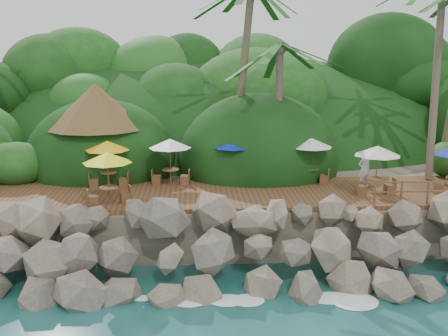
{
  "coord_description": "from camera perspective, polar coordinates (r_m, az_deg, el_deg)",
  "views": [
    {
      "loc": [
        -1.27,
        -16.36,
        8.45
      ],
      "look_at": [
        0.0,
        6.0,
        3.4
      ],
      "focal_mm": 41.99,
      "sensor_mm": 36.0,
      "label": 1
    }
  ],
  "objects": [
    {
      "name": "ground",
      "position": [
        18.46,
        1.09,
        -14.54
      ],
      "size": [
        140.0,
        140.0,
        0.0
      ],
      "primitive_type": "plane",
      "color": "#19514F",
      "rests_on": "ground"
    },
    {
      "name": "land_base",
      "position": [
        33.22,
        -0.98,
        -0.17
      ],
      "size": [
        32.0,
        25.2,
        2.1
      ],
      "primitive_type": "cube",
      "color": "gray",
      "rests_on": "ground"
    },
    {
      "name": "jungle_hill",
      "position": [
        40.77,
        -1.4,
        0.74
      ],
      "size": [
        44.8,
        28.0,
        15.4
      ],
      "primitive_type": "ellipsoid",
      "color": "#143811",
      "rests_on": "ground"
    },
    {
      "name": "seawall",
      "position": [
        19.8,
        0.67,
        -8.93
      ],
      "size": [
        29.0,
        4.0,
        2.3
      ],
      "primitive_type": null,
      "color": "gray",
      "rests_on": "ground"
    },
    {
      "name": "terrace",
      "position": [
        23.25,
        0.0,
        -2.89
      ],
      "size": [
        26.0,
        5.0,
        0.2
      ],
      "primitive_type": "cube",
      "color": "brown",
      "rests_on": "land_base"
    },
    {
      "name": "jungle_foliage",
      "position": [
        32.51,
        -0.9,
        -2.36
      ],
      "size": [
        44.0,
        16.0,
        12.0
      ],
      "primitive_type": null,
      "color": "#143811",
      "rests_on": "ground"
    },
    {
      "name": "foam_line",
      "position": [
        18.71,
        1.02,
        -14.04
      ],
      "size": [
        25.2,
        0.8,
        0.06
      ],
      "color": "white",
      "rests_on": "ground"
    },
    {
      "name": "palapa",
      "position": [
        26.48,
        -13.75,
        6.58
      ],
      "size": [
        4.84,
        4.84,
        4.6
      ],
      "color": "brown",
      "rests_on": "ground"
    },
    {
      "name": "dining_clusters",
      "position": [
        23.24,
        4.82,
        1.86
      ],
      "size": [
        25.6,
        5.2,
        2.16
      ],
      "color": "brown",
      "rests_on": "terrace"
    },
    {
      "name": "waiter",
      "position": [
        24.56,
        15.03,
        -0.15
      ],
      "size": [
        0.74,
        0.61,
        1.74
      ],
      "primitive_type": "imported",
      "rotation": [
        0.0,
        0.0,
        3.48
      ],
      "color": "white",
      "rests_on": "terrace"
    }
  ]
}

